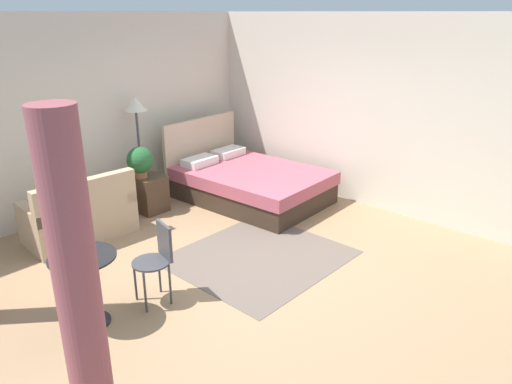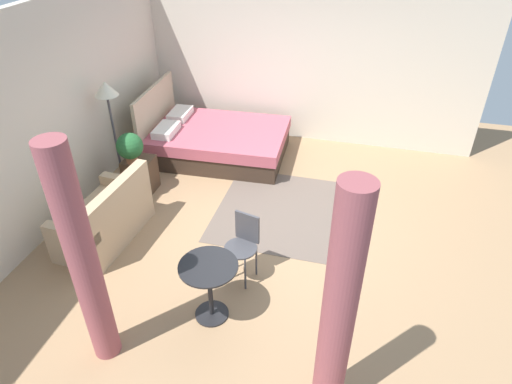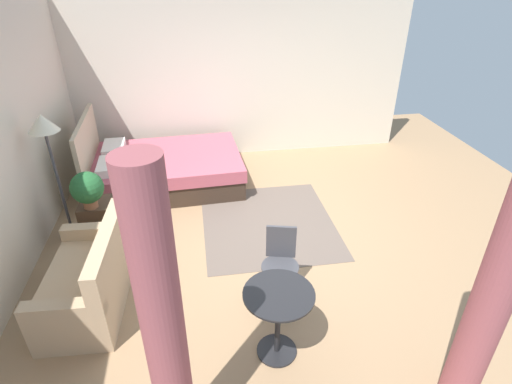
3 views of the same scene
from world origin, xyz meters
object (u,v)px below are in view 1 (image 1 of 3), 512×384
Objects in this scene: floor_lamp at (136,115)px; couch at (81,217)px; bed at (248,182)px; balcony_table at (85,277)px; nightstand at (150,194)px; cafe_chair_near_window at (157,255)px; potted_plant at (140,161)px.

couch is at bearing -158.32° from floor_lamp.
couch is (-2.52, 0.63, 0.02)m from bed.
bed is at bearing 18.37° from balcony_table.
cafe_chair_near_window reaches higher than nightstand.
cafe_chair_near_window is (-1.27, -2.07, -0.29)m from potted_plant.
bed is 1.43× the size of floor_lamp.
floor_lamp reaches higher than balcony_table.
potted_plant reaches higher than balcony_table.
cafe_chair_near_window is (0.70, -0.17, 0.02)m from balcony_table.
nightstand is 0.75× the size of balcony_table.
potted_plant is (1.07, 0.14, 0.50)m from couch.
floor_lamp is 3.02m from cafe_chair_near_window.
floor_lamp is (-1.19, 1.15, 1.09)m from bed.
bed is 2.60m from couch.
bed reaches higher than balcony_table.
bed reaches higher than potted_plant.
balcony_table is (-3.42, -1.14, 0.22)m from bed.
floor_lamp reaches higher than bed.
potted_plant reaches higher than couch.
couch is 1.79m from floor_lamp.
bed is 1.99m from floor_lamp.
potted_plant is at bearing 152.24° from bed.
nightstand is (-1.35, 0.73, -0.01)m from bed.
couch reaches higher than balcony_table.
couch reaches higher than cafe_chair_near_window.
nightstand is at bearing 42.05° from balcony_table.
floor_lamp is at bearing 58.10° from cafe_chair_near_window.
cafe_chair_near_window is at bearing -121.51° from potted_plant.
floor_lamp is at bearing 45.78° from balcony_table.
potted_plant is at bearing 159.98° from nightstand.
couch is 0.83× the size of floor_lamp.
bed is 4.33× the size of nightstand.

